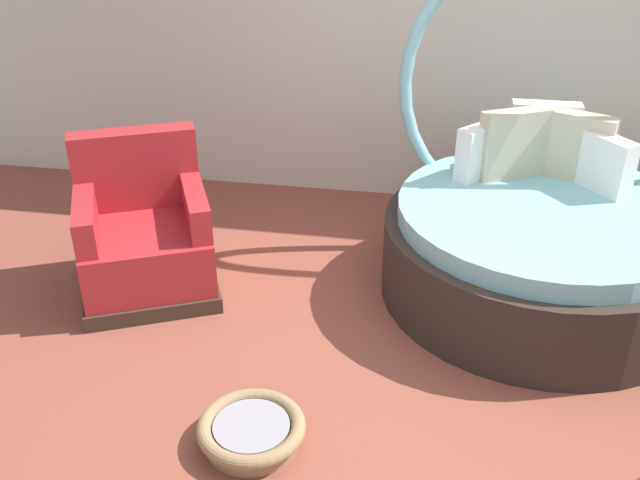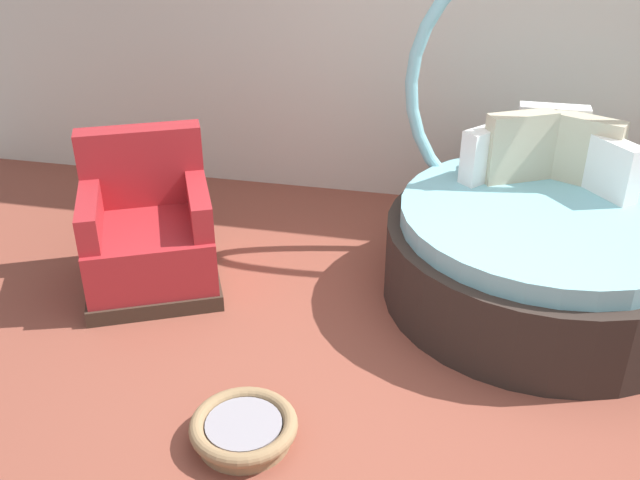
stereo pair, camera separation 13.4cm
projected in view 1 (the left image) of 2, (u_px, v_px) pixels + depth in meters
name	position (u px, v px, depth m)	size (l,w,h in m)	color
ground_plane	(417.00, 385.00, 3.79)	(8.00, 8.00, 0.02)	brown
back_wall	(450.00, 5.00, 5.10)	(8.00, 0.12, 2.93)	beige
round_daybed	(542.00, 229.00, 4.41)	(1.90, 1.90, 2.09)	#2D231E
red_armchair	(145.00, 238.00, 4.48)	(1.06, 1.06, 0.94)	#38281E
pet_basket	(252.00, 431.00, 3.39)	(0.51, 0.51, 0.13)	#8E704C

